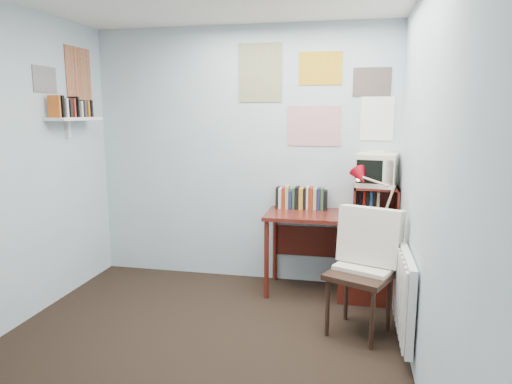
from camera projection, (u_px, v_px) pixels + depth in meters
ground at (183, 366)px, 3.06m from camera, size 3.50×3.50×0.00m
back_wall at (243, 156)px, 4.53m from camera, size 3.00×0.02×2.50m
right_wall at (431, 190)px, 2.54m from camera, size 0.02×3.50×2.50m
desk at (360, 253)px, 4.18m from camera, size 1.20×0.55×0.76m
desk_chair at (359, 276)px, 3.43m from camera, size 0.62×0.61×0.93m
desk_lamp at (392, 198)px, 3.86m from camera, size 0.31×0.28×0.40m
tv_riser at (375, 200)px, 4.18m from camera, size 0.40×0.30×0.25m
crt_tv at (377, 169)px, 4.15m from camera, size 0.40×0.38×0.33m
book_row at (307, 198)px, 4.37m from camera, size 0.60×0.14×0.22m
radiator at (404, 293)px, 3.22m from camera, size 0.09×0.80×0.60m
wall_shelf at (75, 119)px, 4.12m from camera, size 0.20×0.62×0.24m
posters_back at (315, 94)px, 4.28m from camera, size 1.20×0.01×0.90m
posters_left at (63, 76)px, 4.07m from camera, size 0.01×0.70×0.60m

